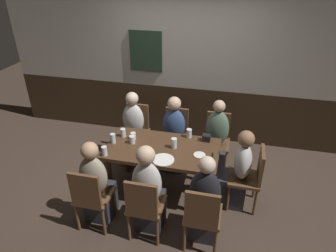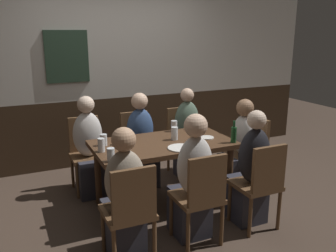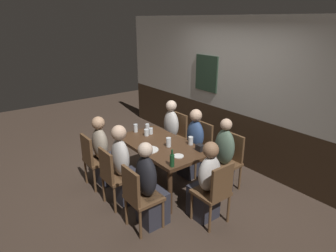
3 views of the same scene
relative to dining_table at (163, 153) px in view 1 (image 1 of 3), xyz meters
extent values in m
plane|color=#423328|center=(0.00, 0.00, -0.65)|extent=(12.00, 12.00, 0.00)
cube|color=#332316|center=(0.00, 1.65, -0.17)|extent=(6.40, 0.10, 0.95)
cube|color=#B7B2A8|center=(0.00, 1.65, 1.13)|extent=(6.40, 0.10, 1.65)
cube|color=#233828|center=(-0.68, 1.58, 0.91)|extent=(0.56, 0.03, 0.68)
cube|color=#472D1C|center=(0.00, 0.00, 0.07)|extent=(1.48, 0.81, 0.05)
cylinder|color=#472D1C|center=(-0.64, -0.33, -0.30)|extent=(0.07, 0.07, 0.69)
cylinder|color=#472D1C|center=(0.64, -0.33, -0.30)|extent=(0.07, 0.07, 0.69)
cylinder|color=#472D1C|center=(-0.64, 0.33, -0.30)|extent=(0.07, 0.07, 0.69)
cylinder|color=#472D1C|center=(0.64, 0.33, -0.30)|extent=(0.07, 0.07, 0.69)
cube|color=brown|center=(0.00, 0.75, -0.22)|extent=(0.40, 0.40, 0.04)
cube|color=brown|center=(0.00, 0.93, 0.02)|extent=(0.36, 0.04, 0.43)
cylinder|color=brown|center=(0.17, 0.58, -0.44)|extent=(0.04, 0.04, 0.41)
cylinder|color=brown|center=(-0.17, 0.58, -0.44)|extent=(0.04, 0.04, 0.41)
cylinder|color=brown|center=(0.17, 0.92, -0.44)|extent=(0.04, 0.04, 0.41)
cylinder|color=brown|center=(-0.17, 0.92, -0.44)|extent=(0.04, 0.04, 0.41)
cube|color=brown|center=(-0.65, 0.75, -0.22)|extent=(0.40, 0.40, 0.04)
cube|color=brown|center=(-0.65, 0.93, 0.02)|extent=(0.36, 0.04, 0.43)
cylinder|color=brown|center=(-0.48, 0.58, -0.44)|extent=(0.04, 0.04, 0.41)
cylinder|color=brown|center=(-0.82, 0.58, -0.44)|extent=(0.04, 0.04, 0.41)
cylinder|color=brown|center=(-0.48, 0.92, -0.44)|extent=(0.04, 0.04, 0.41)
cylinder|color=brown|center=(-0.82, 0.92, -0.44)|extent=(0.04, 0.04, 0.41)
cube|color=brown|center=(1.08, 0.00, -0.22)|extent=(0.40, 0.40, 0.04)
cube|color=brown|center=(1.26, 0.00, 0.02)|extent=(0.04, 0.36, 0.43)
cylinder|color=brown|center=(0.91, -0.17, -0.44)|extent=(0.04, 0.04, 0.41)
cylinder|color=brown|center=(0.91, 0.17, -0.44)|extent=(0.04, 0.04, 0.41)
cylinder|color=brown|center=(1.25, -0.17, -0.44)|extent=(0.04, 0.04, 0.41)
cylinder|color=brown|center=(1.25, 0.17, -0.44)|extent=(0.04, 0.04, 0.41)
cube|color=brown|center=(0.00, -0.75, -0.22)|extent=(0.40, 0.40, 0.04)
cube|color=brown|center=(0.00, -0.93, 0.02)|extent=(0.36, 0.04, 0.43)
cylinder|color=brown|center=(-0.17, -0.58, -0.44)|extent=(0.04, 0.04, 0.41)
cylinder|color=brown|center=(0.17, -0.58, -0.44)|extent=(0.04, 0.04, 0.41)
cylinder|color=brown|center=(-0.17, -0.92, -0.44)|extent=(0.04, 0.04, 0.41)
cylinder|color=brown|center=(0.17, -0.92, -0.44)|extent=(0.04, 0.04, 0.41)
cube|color=brown|center=(-0.65, -0.75, -0.22)|extent=(0.40, 0.40, 0.04)
cube|color=brown|center=(-0.65, -0.93, 0.02)|extent=(0.36, 0.04, 0.43)
cylinder|color=brown|center=(-0.82, -0.58, -0.44)|extent=(0.04, 0.04, 0.41)
cylinder|color=brown|center=(-0.48, -0.58, -0.44)|extent=(0.04, 0.04, 0.41)
cylinder|color=brown|center=(-0.82, -0.92, -0.44)|extent=(0.04, 0.04, 0.41)
cylinder|color=brown|center=(-0.48, -0.92, -0.44)|extent=(0.04, 0.04, 0.41)
cube|color=brown|center=(0.65, -0.75, -0.22)|extent=(0.40, 0.40, 0.04)
cube|color=brown|center=(0.65, -0.93, 0.02)|extent=(0.36, 0.04, 0.43)
cylinder|color=brown|center=(0.48, -0.58, -0.44)|extent=(0.04, 0.04, 0.41)
cylinder|color=brown|center=(0.82, -0.58, -0.44)|extent=(0.04, 0.04, 0.41)
cylinder|color=brown|center=(0.48, -0.92, -0.44)|extent=(0.04, 0.04, 0.41)
cylinder|color=brown|center=(0.82, -0.92, -0.44)|extent=(0.04, 0.04, 0.41)
cube|color=brown|center=(0.65, 0.75, -0.22)|extent=(0.40, 0.40, 0.04)
cube|color=brown|center=(0.65, 0.93, 0.02)|extent=(0.36, 0.04, 0.43)
cylinder|color=brown|center=(0.82, 0.58, -0.44)|extent=(0.04, 0.04, 0.41)
cylinder|color=brown|center=(0.48, 0.58, -0.44)|extent=(0.04, 0.04, 0.41)
cylinder|color=brown|center=(0.82, 0.92, -0.44)|extent=(0.04, 0.04, 0.41)
cylinder|color=brown|center=(0.48, 0.92, -0.44)|extent=(0.04, 0.04, 0.41)
cube|color=#2D2D38|center=(0.00, 0.62, -0.42)|extent=(0.32, 0.34, 0.45)
ellipsoid|color=#334C7A|center=(0.00, 0.71, 0.06)|extent=(0.34, 0.22, 0.52)
sphere|color=#DBB293|center=(0.00, 0.71, 0.41)|extent=(0.20, 0.20, 0.20)
cube|color=#2D2D38|center=(-0.65, 0.62, -0.42)|extent=(0.32, 0.34, 0.45)
ellipsoid|color=silver|center=(-0.65, 0.71, 0.07)|extent=(0.34, 0.22, 0.53)
sphere|color=beige|center=(-0.65, 0.71, 0.42)|extent=(0.20, 0.20, 0.20)
cube|color=#2D2D38|center=(0.95, 0.00, -0.42)|extent=(0.34, 0.32, 0.45)
ellipsoid|color=silver|center=(1.04, 0.00, 0.04)|extent=(0.22, 0.34, 0.48)
sphere|color=#936B4C|center=(1.04, 0.00, 0.37)|extent=(0.20, 0.20, 0.20)
cube|color=#2D2D38|center=(0.00, -0.62, -0.42)|extent=(0.32, 0.34, 0.45)
ellipsoid|color=silver|center=(0.00, -0.71, 0.08)|extent=(0.34, 0.22, 0.55)
sphere|color=#DBB293|center=(0.00, -0.71, 0.44)|extent=(0.21, 0.21, 0.21)
cube|color=#2D2D38|center=(-0.65, -0.62, -0.42)|extent=(0.32, 0.34, 0.45)
ellipsoid|color=tan|center=(-0.65, -0.71, 0.06)|extent=(0.34, 0.22, 0.51)
sphere|color=tan|center=(-0.65, -0.71, 0.40)|extent=(0.20, 0.20, 0.20)
cube|color=#2D2D38|center=(0.65, -0.62, -0.42)|extent=(0.32, 0.34, 0.45)
ellipsoid|color=black|center=(0.65, -0.71, 0.07)|extent=(0.34, 0.22, 0.54)
sphere|color=beige|center=(0.65, -0.71, 0.43)|extent=(0.18, 0.18, 0.18)
cube|color=#2D2D38|center=(0.65, 0.62, -0.42)|extent=(0.32, 0.34, 0.45)
ellipsoid|color=#56705B|center=(0.65, 0.71, 0.08)|extent=(0.34, 0.22, 0.56)
sphere|color=#DBB293|center=(0.65, 0.71, 0.44)|extent=(0.18, 0.18, 0.18)
cylinder|color=silver|center=(-0.67, -0.04, 0.16)|extent=(0.07, 0.07, 0.14)
cylinder|color=#C6842D|center=(-0.67, -0.04, 0.14)|extent=(0.06, 0.06, 0.09)
cylinder|color=silver|center=(-0.42, 0.01, 0.15)|extent=(0.08, 0.08, 0.11)
cylinder|color=gold|center=(-0.42, 0.01, 0.13)|extent=(0.07, 0.07, 0.07)
cylinder|color=silver|center=(0.29, 0.34, 0.16)|extent=(0.07, 0.07, 0.13)
cylinder|color=gold|center=(0.29, 0.34, 0.13)|extent=(0.06, 0.06, 0.08)
cylinder|color=silver|center=(-0.60, 0.15, 0.15)|extent=(0.07, 0.07, 0.12)
cylinder|color=#B26623|center=(-0.60, 0.15, 0.13)|extent=(0.06, 0.06, 0.07)
cylinder|color=silver|center=(-0.44, 0.11, 0.14)|extent=(0.07, 0.07, 0.10)
cylinder|color=silver|center=(-0.44, 0.11, 0.12)|extent=(0.06, 0.06, 0.04)
cylinder|color=silver|center=(0.15, 0.03, 0.16)|extent=(0.07, 0.07, 0.14)
cylinder|color=#331E14|center=(0.15, 0.03, 0.12)|extent=(0.07, 0.07, 0.05)
cylinder|color=silver|center=(-0.66, -0.34, 0.16)|extent=(0.07, 0.07, 0.13)
cylinder|color=#B26623|center=(-0.66, -0.34, 0.14)|extent=(0.06, 0.06, 0.10)
cylinder|color=#194723|center=(0.67, -0.32, 0.18)|extent=(0.06, 0.06, 0.17)
cylinder|color=#194723|center=(0.67, -0.32, 0.29)|extent=(0.03, 0.03, 0.07)
cylinder|color=white|center=(0.08, -0.27, 0.10)|extent=(0.27, 0.27, 0.01)
cylinder|color=white|center=(0.50, -0.07, 0.10)|extent=(0.15, 0.15, 0.01)
cube|color=black|center=(0.54, 0.30, 0.14)|extent=(0.11, 0.09, 0.09)
camera|label=1|loc=(0.84, -3.22, 2.26)|focal=32.37mm
camera|label=2|loc=(-1.46, -3.33, 1.24)|focal=38.38mm
camera|label=3|loc=(3.33, -2.43, 1.89)|focal=31.44mm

